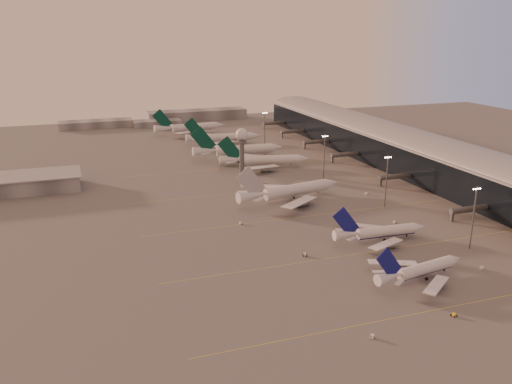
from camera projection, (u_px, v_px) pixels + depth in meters
name	position (u px, v px, depth m)	size (l,w,h in m)	color
ground	(334.00, 270.00, 189.72)	(700.00, 700.00, 0.00)	#535050
taxiway_markings	(336.00, 212.00, 249.78)	(180.00, 185.25, 0.02)	gold
terminal	(412.00, 153.00, 320.30)	(57.00, 362.00, 23.04)	black
radar_tower	(242.00, 144.00, 293.39)	(6.40, 6.40, 31.10)	#4F5256
mast_a	(474.00, 215.00, 204.20)	(3.60, 0.56, 25.00)	#4F5256
mast_b	(387.00, 179.00, 252.83)	(3.60, 0.56, 25.00)	#4F5256
mast_c	(324.00, 155.00, 300.83)	(3.60, 0.56, 25.00)	#4F5256
mast_d	(265.00, 128.00, 381.34)	(3.60, 0.56, 25.00)	#4F5256
distant_horizon	(168.00, 118.00, 482.58)	(165.00, 37.50, 9.00)	#5C5E63
narrowbody_near	(420.00, 271.00, 181.77)	(38.75, 30.68, 15.23)	silver
narrowbody_mid	(380.00, 233.00, 214.76)	(40.99, 32.67, 16.01)	silver
widebody_white	(290.00, 193.00, 265.53)	(58.17, 46.19, 20.64)	silver
greentail_a	(265.00, 162.00, 327.01)	(54.55, 43.58, 20.10)	silver
greentail_b	(239.00, 152.00, 351.17)	(61.02, 49.20, 22.15)	silver
greentail_c	(224.00, 139.00, 393.91)	(55.59, 44.71, 20.20)	silver
greentail_d	(190.00, 129.00, 432.13)	(58.05, 46.78, 21.07)	silver
gsv_truck_a	(373.00, 334.00, 148.39)	(5.65, 5.32, 2.31)	silver
gsv_tug_near	(454.00, 315.00, 159.46)	(2.60, 3.60, 0.93)	yellow
gsv_catering_a	(483.00, 264.00, 189.84)	(5.69, 3.72, 4.31)	silver
gsv_tug_mid	(305.00, 255.00, 201.34)	(4.23, 3.32, 1.06)	silver
gsv_truck_b	(395.00, 221.00, 235.07)	(5.59, 2.97, 2.14)	silver
gsv_truck_c	(242.00, 222.00, 233.84)	(5.67, 3.21, 2.16)	silver
gsv_catering_b	(367.00, 191.00, 274.78)	(5.84, 4.22, 4.38)	silver
gsv_tug_far	(265.00, 183.00, 293.32)	(3.23, 4.05, 1.01)	silver
gsv_tug_hangar	(286.00, 161.00, 343.12)	(4.50, 3.82, 1.10)	yellow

